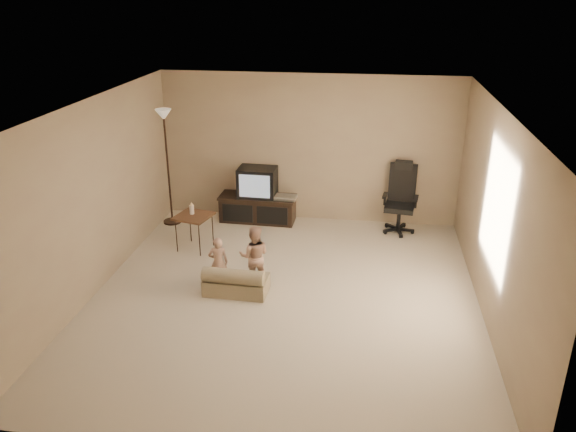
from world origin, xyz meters
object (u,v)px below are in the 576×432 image
object	(u,v)px
tv_stand	(258,199)
floor_lamp	(166,142)
side_table	(193,216)
toddler_left	(218,262)
child_sofa	(236,282)
toddler_right	(254,256)
office_chair	(400,207)

from	to	relation	value
tv_stand	floor_lamp	world-z (taller)	floor_lamp
side_table	toddler_left	distance (m)	1.31
child_sofa	toddler_right	xyz separation A→B (m)	(0.20, 0.27, 0.27)
side_table	office_chair	bearing A→B (deg)	20.44
side_table	floor_lamp	distance (m)	1.48
floor_lamp	child_sofa	xyz separation A→B (m)	(1.64, -2.20, -1.27)
child_sofa	toddler_left	bearing A→B (deg)	152.47
floor_lamp	child_sofa	distance (m)	3.02
tv_stand	office_chair	xyz separation A→B (m)	(2.40, -0.07, 0.02)
tv_stand	office_chair	world-z (taller)	office_chair
tv_stand	floor_lamp	size ratio (longest dim) A/B	0.68
child_sofa	office_chair	bearing A→B (deg)	49.39
floor_lamp	child_sofa	size ratio (longest dim) A/B	2.33
tv_stand	toddler_left	distance (m)	2.35
child_sofa	toddler_right	world-z (taller)	toddler_right
toddler_right	floor_lamp	bearing A→B (deg)	-53.40
office_chair	child_sofa	size ratio (longest dim) A/B	1.39
toddler_right	child_sofa	bearing A→B (deg)	46.29
office_chair	toddler_right	distance (m)	2.94
side_table	toddler_left	world-z (taller)	side_table
child_sofa	toddler_right	distance (m)	0.43
side_table	tv_stand	bearing A→B (deg)	58.79
tv_stand	toddler_left	world-z (taller)	tv_stand
child_sofa	tv_stand	bearing A→B (deg)	96.01
child_sofa	side_table	bearing A→B (deg)	128.56
child_sofa	toddler_left	size ratio (longest dim) A/B	1.16
child_sofa	toddler_left	xyz separation A→B (m)	(-0.26, 0.15, 0.20)
side_table	floor_lamp	bearing A→B (deg)	126.67
office_chair	side_table	size ratio (longest dim) A/B	1.54
floor_lamp	toddler_left	bearing A→B (deg)	-56.06
tv_stand	child_sofa	bearing A→B (deg)	-84.03
floor_lamp	toddler_right	distance (m)	2.85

